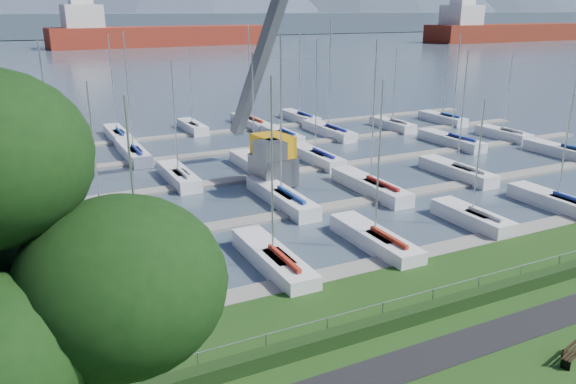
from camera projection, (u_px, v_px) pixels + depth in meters
path at (441, 353)px, 24.41m from camera, size 160.00×2.00×0.04m
water at (39, 44)px, 248.45m from camera, size 800.00×540.00×0.20m
hedge at (404, 318)px, 26.52m from camera, size 80.00×0.70×0.70m
fence at (400, 298)px, 26.60m from camera, size 80.00×0.04×0.04m
foothill at (29, 25)px, 306.05m from camera, size 900.00×80.00×12.00m
docks at (217, 183)px, 49.18m from camera, size 90.00×41.60×0.25m
bench_right at (574, 352)px, 23.74m from camera, size 1.85×0.86×0.85m
crane at (272, 119)px, 47.89m from camera, size 6.11×13.23×22.35m
cargo_ship_mid at (153, 36)px, 230.35m from camera, size 91.35×22.74×21.50m
cargo_ship_east at (503, 33)px, 266.83m from camera, size 91.61×19.54×21.50m
sailboat_fleet at (188, 111)px, 50.98m from camera, size 75.49×49.30×13.53m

